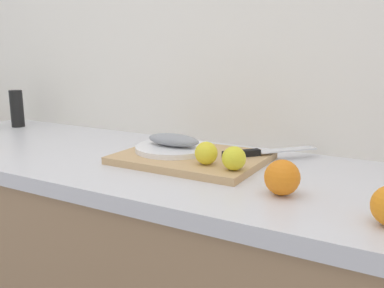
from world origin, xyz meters
TOP-DOWN VIEW (x-y plane):
  - back_wall at (0.00, 0.33)m, footprint 3.20×0.05m
  - cutting_board at (0.08, 0.04)m, footprint 0.40×0.31m
  - white_plate at (0.01, 0.05)m, footprint 0.22×0.22m
  - fish_fillet at (0.01, 0.05)m, footprint 0.17×0.07m
  - chef_knife at (0.25, 0.13)m, footprint 0.21×0.24m
  - lemon_0 at (0.16, -0.03)m, footprint 0.06×0.06m
  - lemon_1 at (0.25, -0.05)m, footprint 0.06×0.06m
  - orange_0 at (0.39, -0.11)m, footprint 0.08×0.08m
  - pepper_mill at (-0.82, 0.17)m, footprint 0.05×0.05m

SIDE VIEW (x-z plane):
  - cutting_board at x=0.08m, z-range 0.90..0.92m
  - white_plate at x=0.01m, z-range 0.92..0.93m
  - chef_knife at x=0.25m, z-range 0.92..0.94m
  - orange_0 at x=0.39m, z-range 0.90..0.98m
  - lemon_0 at x=0.16m, z-range 0.92..0.98m
  - lemon_1 at x=0.25m, z-range 0.92..0.98m
  - fish_fillet at x=0.01m, z-range 0.94..0.97m
  - pepper_mill at x=-0.82m, z-range 0.90..1.05m
  - back_wall at x=0.00m, z-range 0.00..2.50m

